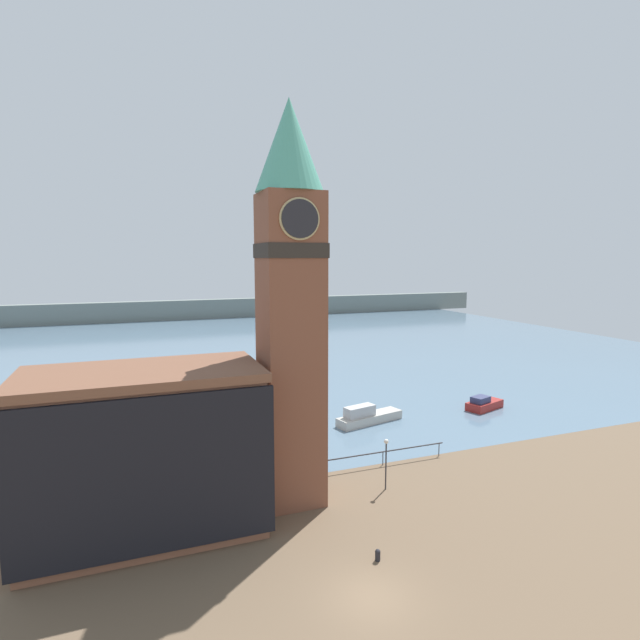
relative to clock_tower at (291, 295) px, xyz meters
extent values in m
plane|color=brown|center=(0.59, -10.49, -13.54)|extent=(160.00, 160.00, 0.00)
cube|color=slate|center=(0.59, 63.01, -13.54)|extent=(160.00, 120.00, 0.00)
cube|color=slate|center=(0.59, 103.01, -11.04)|extent=(180.00, 3.00, 5.00)
cube|color=#333338|center=(8.23, 2.76, -12.49)|extent=(10.78, 0.08, 0.08)
cylinder|color=#333338|center=(3.13, 2.76, -13.01)|extent=(0.07, 0.07, 1.05)
cylinder|color=#333338|center=(8.23, 2.76, -13.01)|extent=(0.07, 0.07, 1.05)
cylinder|color=#333338|center=(13.32, 2.76, -13.01)|extent=(0.07, 0.07, 1.05)
cube|color=brown|center=(-0.01, 0.01, -3.60)|extent=(3.68, 3.68, 19.87)
cube|color=#2D2823|center=(-0.01, 0.01, 2.78)|extent=(3.80, 3.80, 0.90)
cylinder|color=tan|center=(-0.01, -1.89, 4.61)|extent=(2.47, 0.12, 2.47)
cylinder|color=#232328|center=(-0.01, -1.98, 4.61)|extent=(2.24, 0.12, 2.24)
cylinder|color=tan|center=(1.89, 0.01, 4.61)|extent=(0.12, 2.47, 2.47)
cylinder|color=#232328|center=(1.98, 0.01, 4.61)|extent=(0.12, 2.24, 2.24)
cone|color=#51A88E|center=(-0.01, 0.01, 9.14)|extent=(4.23, 4.23, 5.63)
cube|color=#935B42|center=(-9.01, -0.63, -8.97)|extent=(12.83, 6.68, 9.13)
cube|color=brown|center=(-9.01, -0.63, -4.16)|extent=(13.23, 7.08, 0.50)
cube|color=black|center=(-9.01, -4.12, -8.79)|extent=(13.33, 0.30, 8.40)
cube|color=#B7B2A8|center=(11.73, 12.07, -13.12)|extent=(7.19, 3.30, 0.85)
cube|color=#B2B2B2|center=(10.51, 11.78, -12.18)|extent=(3.27, 1.89, 1.02)
cube|color=maroon|center=(25.09, 11.76, -13.12)|extent=(4.66, 3.13, 0.84)
cube|color=navy|center=(24.36, 11.52, -12.38)|extent=(2.20, 1.84, 0.64)
cylinder|color=black|center=(2.18, -8.07, -13.29)|extent=(0.28, 0.28, 0.49)
sphere|color=black|center=(2.18, -8.07, -13.05)|extent=(0.29, 0.29, 0.29)
cylinder|color=#2D2D33|center=(6.48, -0.94, -11.87)|extent=(0.10, 0.10, 3.34)
sphere|color=silver|center=(6.48, -0.94, -10.10)|extent=(0.32, 0.32, 0.32)
camera|label=1|loc=(-9.39, -29.93, 2.35)|focal=28.00mm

